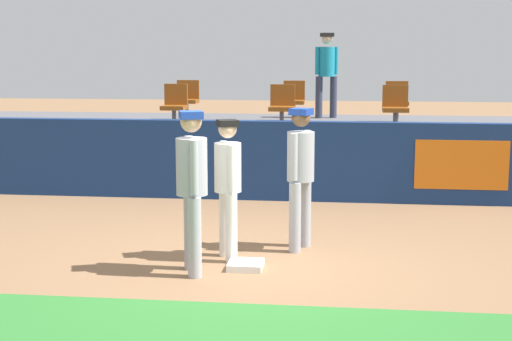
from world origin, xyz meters
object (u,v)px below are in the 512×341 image
object	(u,v)px
seat_front_right	(395,105)
seat_back_right	(397,99)
seat_front_left	(175,104)
first_base	(246,265)
seat_back_center	(294,99)
player_fielder_home	(228,179)
player_runner_visitor	(192,180)
spectator_hooded	(327,69)
player_coach_visitor	(301,169)
seat_back_left	(187,98)
seat_front_center	(282,104)

from	to	relation	value
seat_front_right	seat_back_right	xyz separation A→B (m)	(0.14, 1.80, -0.00)
seat_front_right	seat_front_left	size ratio (longest dim) A/B	1.00
seat_front_right	seat_front_left	distance (m)	4.12
first_base	seat_front_left	bearing A→B (deg)	110.73
seat_front_left	seat_back_center	world-z (taller)	same
player_fielder_home	seat_back_right	world-z (taller)	seat_back_right
player_runner_visitor	spectator_hooded	world-z (taller)	spectator_hooded
player_coach_visitor	seat_front_left	distance (m)	5.37
seat_back_left	spectator_hooded	bearing A→B (deg)	15.46
player_fielder_home	seat_front_right	world-z (taller)	seat_front_right
seat_back_left	spectator_hooded	world-z (taller)	spectator_hooded
seat_front_left	seat_front_center	bearing A→B (deg)	0.01
seat_back_right	first_base	bearing A→B (deg)	-106.25
player_coach_visitor	seat_front_left	size ratio (longest dim) A/B	2.15
spectator_hooded	seat_back_left	bearing A→B (deg)	-2.52
seat_back_left	seat_front_center	size ratio (longest dim) A/B	1.00
player_runner_visitor	seat_back_center	bearing A→B (deg)	156.18
first_base	seat_front_left	size ratio (longest dim) A/B	0.48
seat_front_left	seat_back_center	xyz separation A→B (m)	(2.13, 1.80, 0.00)
seat_front_right	player_runner_visitor	bearing A→B (deg)	-113.91
seat_back_left	seat_back_center	world-z (taller)	same
player_coach_visitor	first_base	bearing A→B (deg)	-10.94
seat_front_right	seat_front_center	size ratio (longest dim) A/B	1.00
player_fielder_home	seat_front_left	bearing A→B (deg)	175.85
player_fielder_home	seat_back_right	xyz separation A→B (m)	(2.42, 6.99, 0.54)
first_base	player_fielder_home	distance (m)	1.05
seat_front_right	seat_back_center	size ratio (longest dim) A/B	1.00
seat_front_center	player_runner_visitor	bearing A→B (deg)	-94.95
seat_front_right	seat_back_center	distance (m)	2.68
seat_front_right	seat_back_left	distance (m)	4.63
seat_back_right	seat_back_left	distance (m)	4.41
player_runner_visitor	seat_front_right	distance (m)	6.39
first_base	player_coach_visitor	size ratio (longest dim) A/B	0.22
seat_back_left	spectator_hooded	size ratio (longest dim) A/B	0.46
player_fielder_home	seat_back_right	distance (m)	7.41
seat_front_right	seat_front_center	distance (m)	2.08
seat_back_center	spectator_hooded	bearing A→B (deg)	51.19
player_runner_visitor	seat_front_left	distance (m)	6.04
seat_front_center	spectator_hooded	world-z (taller)	spectator_hooded
seat_back_center	seat_front_center	xyz separation A→B (m)	(-0.09, -1.80, 0.00)
player_runner_visitor	player_coach_visitor	world-z (taller)	player_runner_visitor
player_coach_visitor	seat_back_right	distance (m)	6.64
player_runner_visitor	seat_front_left	bearing A→B (deg)	175.42
player_fielder_home	player_coach_visitor	distance (m)	1.01
first_base	spectator_hooded	distance (m)	8.47
player_coach_visitor	spectator_hooded	bearing A→B (deg)	-160.59
seat_front_left	spectator_hooded	bearing A→B (deg)	43.16
player_coach_visitor	player_fielder_home	bearing A→B (deg)	-36.26
seat_back_left	seat_front_center	distance (m)	2.83
spectator_hooded	seat_front_left	bearing A→B (deg)	25.18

